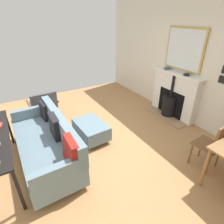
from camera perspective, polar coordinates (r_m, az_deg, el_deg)
ground_plane at (r=3.87m, az=-7.15°, el=-9.87°), size 5.17×6.19×0.01m
wall_left at (r=4.77m, az=22.34°, el=14.37°), size 0.12×6.19×2.78m
fireplace at (r=4.92m, az=18.58°, el=4.35°), size 0.51×1.39×1.14m
mirror_over_mantel at (r=4.68m, az=21.75°, el=17.79°), size 0.04×1.02×0.94m
mantel_bowl_near at (r=4.94m, az=16.84°, el=12.97°), size 0.15×0.15×0.05m
mantel_bowl_far at (r=4.56m, az=22.32°, el=10.85°), size 0.13×0.13×0.04m
sofa at (r=3.47m, az=-19.61°, el=-9.06°), size 0.86×2.07×0.84m
ottoman at (r=3.88m, az=-6.62°, el=-5.39°), size 0.57×0.83×0.38m
armchair_accent at (r=4.78m, az=-20.76°, el=2.55°), size 0.71×0.61×0.77m
dining_chair_near_fireplace at (r=3.41m, az=29.33°, el=-8.57°), size 0.43×0.43×0.91m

